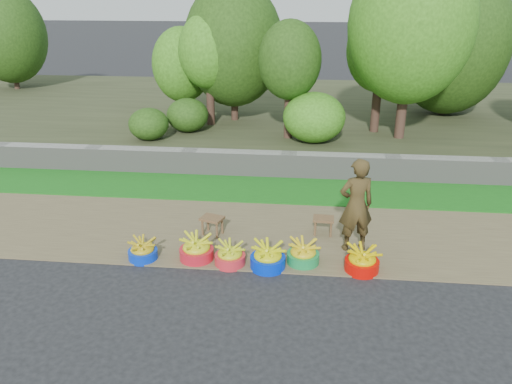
# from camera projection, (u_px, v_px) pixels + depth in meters

# --- Properties ---
(ground_plane) EXTENTS (120.00, 120.00, 0.00)m
(ground_plane) POSITION_uv_depth(u_px,v_px,m) (277.00, 274.00, 7.33)
(ground_plane) COLOR black
(ground_plane) RESTS_ON ground
(dirt_shoulder) EXTENTS (80.00, 2.50, 0.02)m
(dirt_shoulder) POSITION_uv_depth(u_px,v_px,m) (282.00, 234.00, 8.48)
(dirt_shoulder) COLOR brown
(dirt_shoulder) RESTS_ON ground
(grass_verge) EXTENTS (80.00, 1.50, 0.04)m
(grass_verge) POSITION_uv_depth(u_px,v_px,m) (287.00, 190.00, 10.32)
(grass_verge) COLOR #186517
(grass_verge) RESTS_ON ground
(retaining_wall) EXTENTS (80.00, 0.35, 0.55)m
(retaining_wall) POSITION_uv_depth(u_px,v_px,m) (289.00, 165.00, 11.00)
(retaining_wall) COLOR gray
(retaining_wall) RESTS_ON ground
(earth_bank) EXTENTS (80.00, 10.00, 0.50)m
(earth_bank) POSITION_uv_depth(u_px,v_px,m) (295.00, 114.00, 15.52)
(earth_bank) COLOR #353B22
(earth_bank) RESTS_ON ground
(vegetation) EXTENTS (32.56, 7.86, 4.40)m
(vegetation) POSITION_uv_depth(u_px,v_px,m) (478.00, 43.00, 12.97)
(vegetation) COLOR #3A271D
(vegetation) RESTS_ON earth_bank
(basin_a) EXTENTS (0.45, 0.45, 0.33)m
(basin_a) POSITION_uv_depth(u_px,v_px,m) (143.00, 251.00, 7.66)
(basin_a) COLOR #052DC1
(basin_a) RESTS_ON ground
(basin_b) EXTENTS (0.53, 0.53, 0.39)m
(basin_b) POSITION_uv_depth(u_px,v_px,m) (196.00, 249.00, 7.65)
(basin_b) COLOR red
(basin_b) RESTS_ON ground
(basin_c) EXTENTS (0.47, 0.47, 0.35)m
(basin_c) POSITION_uv_depth(u_px,v_px,m) (230.00, 255.00, 7.52)
(basin_c) COLOR red
(basin_c) RESTS_ON ground
(basin_d) EXTENTS (0.53, 0.53, 0.39)m
(basin_d) POSITION_uv_depth(u_px,v_px,m) (268.00, 257.00, 7.42)
(basin_d) COLOR #0027CF
(basin_d) RESTS_ON ground
(basin_e) EXTENTS (0.49, 0.49, 0.37)m
(basin_e) POSITION_uv_depth(u_px,v_px,m) (303.00, 254.00, 7.54)
(basin_e) COLOR #15813D
(basin_e) RESTS_ON ground
(basin_f) EXTENTS (0.51, 0.51, 0.38)m
(basin_f) POSITION_uv_depth(u_px,v_px,m) (362.00, 261.00, 7.34)
(basin_f) COLOR #C50903
(basin_f) RESTS_ON ground
(stool_left) EXTENTS (0.43, 0.37, 0.32)m
(stool_left) POSITION_uv_depth(u_px,v_px,m) (212.00, 221.00, 8.37)
(stool_left) COLOR brown
(stool_left) RESTS_ON dirt_shoulder
(stool_right) EXTENTS (0.36, 0.28, 0.30)m
(stool_right) POSITION_uv_depth(u_px,v_px,m) (323.00, 221.00, 8.38)
(stool_right) COLOR brown
(stool_right) RESTS_ON dirt_shoulder
(vendor_woman) EXTENTS (0.63, 0.50, 1.52)m
(vendor_woman) POSITION_uv_depth(u_px,v_px,m) (356.00, 205.00, 7.71)
(vendor_woman) COLOR black
(vendor_woman) RESTS_ON dirt_shoulder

